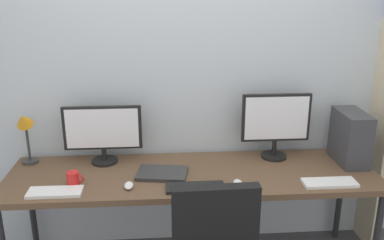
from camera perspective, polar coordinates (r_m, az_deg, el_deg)
wall_back at (r=3.02m, az=-0.51°, el=5.99°), size 4.83×0.10×2.60m
desk at (r=2.83m, az=0.07°, el=-7.99°), size 2.43×0.68×0.74m
monitor_left at (r=2.94m, az=-11.98°, el=-1.54°), size 0.53×0.18×0.41m
monitor_right at (r=3.00m, az=11.27°, el=-0.28°), size 0.48×0.18×0.47m
pc_tower at (r=3.10m, az=20.60°, el=-2.20°), size 0.17×0.34×0.36m
desk_lamp at (r=3.05m, az=-21.66°, el=-1.09°), size 0.11×0.16×0.39m
keyboard_left at (r=2.67m, az=-18.05°, el=-9.25°), size 0.32×0.13×0.02m
keyboard_center at (r=2.60m, az=0.45°, el=-9.09°), size 0.36×0.13×0.02m
keyboard_right at (r=2.79m, az=18.11°, el=-8.07°), size 0.33×0.13×0.02m
mouse_left_side at (r=2.65m, az=6.23°, el=-8.48°), size 0.06×0.10×0.03m
mouse_right_side at (r=2.64m, az=-8.55°, el=-8.75°), size 0.06×0.10×0.03m
laptop_closed at (r=2.78m, az=-4.06°, el=-7.21°), size 0.35×0.27×0.02m
coffee_mug at (r=2.72m, az=-15.75°, el=-7.67°), size 0.11×0.08×0.09m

